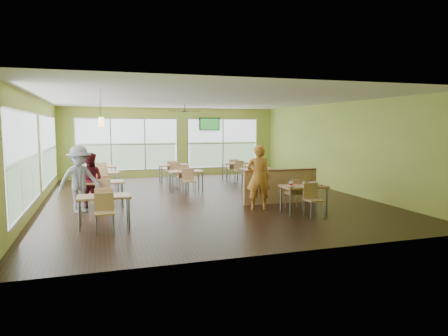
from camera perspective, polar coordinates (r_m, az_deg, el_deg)
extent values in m
plane|color=black|center=(13.19, -2.80, -4.29)|extent=(12.00, 12.00, 0.00)
plane|color=white|center=(13.01, -2.87, 9.72)|extent=(12.00, 12.00, 0.00)
cube|color=#BDCB52|center=(18.86, -7.46, 3.66)|extent=(10.00, 0.04, 3.20)
cube|color=#BDCB52|center=(7.37, 9.04, 0.05)|extent=(10.00, 0.04, 3.20)
cube|color=#BDCB52|center=(12.70, -25.24, 2.02)|extent=(0.04, 12.00, 3.20)
cube|color=#BDCB52|center=(15.06, 15.92, 2.90)|extent=(0.04, 12.00, 3.20)
cube|color=white|center=(10.73, -26.54, 0.93)|extent=(0.02, 4.50, 2.35)
cube|color=white|center=(15.67, -23.70, 2.46)|extent=(0.02, 4.50, 2.35)
cube|color=white|center=(18.60, -13.53, 3.28)|extent=(4.50, 0.02, 2.35)
cube|color=white|center=(19.44, -0.16, 3.55)|extent=(3.50, 0.02, 2.35)
cube|color=#B7BABC|center=(13.32, -24.59, -3.21)|extent=(0.04, 9.40, 0.05)
cube|color=#B7BABC|center=(18.97, -6.65, -0.11)|extent=(8.00, 0.04, 0.05)
cube|color=tan|center=(11.04, 11.32, -2.58)|extent=(1.20, 0.70, 0.04)
cube|color=brown|center=(11.04, 11.32, -2.71)|extent=(1.22, 0.71, 0.01)
cylinder|color=slate|center=(10.60, 9.47, -4.96)|extent=(0.05, 0.05, 0.71)
cylinder|color=slate|center=(11.13, 14.45, -4.55)|extent=(0.05, 0.05, 0.71)
cylinder|color=slate|center=(11.11, 8.11, -4.43)|extent=(0.05, 0.05, 0.71)
cylinder|color=slate|center=(11.61, 12.94, -4.07)|extent=(0.05, 0.05, 0.71)
cube|color=tan|center=(11.56, 9.98, -3.57)|extent=(0.42, 0.42, 0.04)
cube|color=tan|center=(11.70, 9.57, -2.37)|extent=(0.42, 0.04, 0.40)
cube|color=tan|center=(10.62, 12.72, -4.49)|extent=(0.42, 0.42, 0.04)
cube|color=tan|center=(10.42, 13.28, -3.47)|extent=(0.42, 0.04, 0.40)
cube|color=tan|center=(12.35, 8.06, -2.70)|extent=(2.40, 0.12, 1.00)
cube|color=brown|center=(12.28, 8.10, -0.30)|extent=(2.40, 0.14, 0.04)
cube|color=tan|center=(9.70, -16.79, -3.91)|extent=(1.20, 0.70, 0.04)
cube|color=brown|center=(9.70, -16.78, -4.05)|extent=(1.22, 0.71, 0.01)
cylinder|color=slate|center=(9.49, -19.98, -6.53)|extent=(0.05, 0.05, 0.71)
cylinder|color=slate|center=(9.50, -13.42, -6.32)|extent=(0.05, 0.05, 0.71)
cylinder|color=slate|center=(10.06, -19.84, -5.83)|extent=(0.05, 0.05, 0.71)
cylinder|color=slate|center=(10.07, -13.66, -5.63)|extent=(0.05, 0.05, 0.71)
cube|color=tan|center=(10.29, -16.78, -4.93)|extent=(0.42, 0.42, 0.04)
cube|color=tan|center=(10.44, -16.83, -3.55)|extent=(0.42, 0.04, 0.40)
cube|color=tan|center=(9.21, -16.69, -6.19)|extent=(0.42, 0.42, 0.04)
cube|color=tan|center=(8.98, -16.71, -5.07)|extent=(0.42, 0.04, 0.40)
cube|color=tan|center=(12.17, -16.95, -1.94)|extent=(1.20, 0.70, 0.04)
cube|color=brown|center=(12.17, -16.94, -2.05)|extent=(1.22, 0.71, 0.01)
cylinder|color=slate|center=(11.95, -19.47, -3.98)|extent=(0.05, 0.05, 0.71)
cylinder|color=slate|center=(11.95, -14.28, -3.82)|extent=(0.05, 0.05, 0.71)
cylinder|color=slate|center=(12.52, -19.38, -3.54)|extent=(0.05, 0.05, 0.71)
cylinder|color=slate|center=(12.53, -14.43, -3.38)|extent=(0.05, 0.05, 0.71)
cube|color=tan|center=(12.75, -16.93, -2.85)|extent=(0.42, 0.42, 0.04)
cube|color=tan|center=(12.91, -16.97, -1.76)|extent=(0.42, 0.04, 0.40)
cube|color=tan|center=(11.67, -16.88, -3.66)|extent=(0.42, 0.42, 0.04)
cube|color=tan|center=(11.45, -16.90, -2.73)|extent=(0.42, 0.04, 0.40)
cube|color=tan|center=(14.65, -17.05, -0.63)|extent=(1.20, 0.70, 0.04)
cube|color=brown|center=(14.65, -17.05, -0.73)|extent=(1.22, 0.71, 0.01)
cylinder|color=slate|center=(14.42, -19.14, -2.31)|extent=(0.05, 0.05, 0.71)
cylinder|color=slate|center=(14.42, -14.85, -2.17)|extent=(0.05, 0.05, 0.71)
cylinder|color=slate|center=(14.99, -19.08, -2.00)|extent=(0.05, 0.05, 0.71)
cylinder|color=slate|center=(15.00, -14.95, -1.87)|extent=(0.05, 0.05, 0.71)
cube|color=tan|center=(15.23, -17.04, -1.45)|extent=(0.42, 0.42, 0.04)
cube|color=tan|center=(15.39, -17.07, -0.55)|extent=(0.42, 0.04, 0.40)
cube|color=tan|center=(14.14, -17.00, -2.01)|extent=(0.42, 0.42, 0.04)
cube|color=tan|center=(13.92, -17.02, -1.22)|extent=(0.42, 0.04, 0.40)
cube|color=tan|center=(16.84, -17.12, 0.20)|extent=(1.20, 0.70, 0.04)
cube|color=brown|center=(16.84, -17.11, 0.11)|extent=(1.22, 0.71, 0.01)
cylinder|color=slate|center=(16.60, -18.93, -1.25)|extent=(0.05, 0.05, 0.71)
cylinder|color=slate|center=(16.60, -15.21, -1.13)|extent=(0.05, 0.05, 0.71)
cylinder|color=slate|center=(17.17, -18.89, -1.01)|extent=(0.05, 0.05, 0.71)
cylinder|color=slate|center=(17.18, -15.29, -0.90)|extent=(0.05, 0.05, 0.71)
cube|color=tan|center=(17.41, -17.10, -0.55)|extent=(0.42, 0.42, 0.04)
cube|color=tan|center=(17.58, -17.13, 0.23)|extent=(0.42, 0.04, 0.40)
cube|color=tan|center=(16.32, -17.07, -0.97)|extent=(0.42, 0.42, 0.04)
cube|color=tan|center=(16.11, -17.09, -0.27)|extent=(0.42, 0.04, 0.40)
cube|color=tan|center=(14.46, -5.47, -0.48)|extent=(1.20, 0.70, 0.04)
cube|color=brown|center=(14.47, -5.47, -0.58)|extent=(1.22, 0.71, 0.01)
cylinder|color=slate|center=(14.13, -7.36, -2.19)|extent=(0.05, 0.05, 0.71)
cylinder|color=slate|center=(14.35, -3.11, -2.02)|extent=(0.05, 0.05, 0.71)
cylinder|color=slate|center=(14.69, -7.75, -1.88)|extent=(0.05, 0.05, 0.71)
cylinder|color=slate|center=(14.91, -3.66, -1.72)|extent=(0.05, 0.05, 0.71)
cube|color=tan|center=(15.03, -5.90, -1.31)|extent=(0.42, 0.42, 0.04)
cube|color=tan|center=(15.19, -6.05, -0.40)|extent=(0.42, 0.04, 0.40)
cube|color=tan|center=(13.97, -4.99, -1.86)|extent=(0.42, 0.42, 0.04)
cube|color=tan|center=(13.75, -4.83, -1.06)|extent=(0.42, 0.04, 0.40)
cube|color=tan|center=(16.90, -7.24, 0.44)|extent=(1.20, 0.70, 0.04)
cube|color=brown|center=(16.91, -7.24, 0.35)|extent=(1.22, 0.71, 0.01)
cylinder|color=slate|center=(16.57, -8.88, -1.00)|extent=(0.05, 0.05, 0.71)
cylinder|color=slate|center=(16.77, -5.23, -0.88)|extent=(0.05, 0.05, 0.71)
cylinder|color=slate|center=(17.14, -9.17, -0.78)|extent=(0.05, 0.05, 0.71)
cylinder|color=slate|center=(17.33, -5.64, -0.66)|extent=(0.05, 0.05, 0.71)
cube|color=tan|center=(17.47, -7.55, -0.31)|extent=(0.42, 0.42, 0.04)
cube|color=tan|center=(17.64, -7.66, 0.46)|extent=(0.42, 0.04, 0.40)
cube|color=tan|center=(16.40, -6.88, -0.72)|extent=(0.42, 0.42, 0.04)
cube|color=tan|center=(16.19, -6.77, -0.02)|extent=(0.42, 0.04, 0.40)
cube|color=tan|center=(15.29, 4.85, -0.12)|extent=(1.20, 0.70, 0.04)
cube|color=brown|center=(15.29, 4.85, -0.22)|extent=(1.22, 0.71, 0.01)
cylinder|color=slate|center=(14.87, 3.33, -1.74)|extent=(0.05, 0.05, 0.71)
cylinder|color=slate|center=(15.28, 7.12, -1.57)|extent=(0.05, 0.05, 0.71)
cylinder|color=slate|center=(15.41, 2.57, -1.47)|extent=(0.05, 0.05, 0.71)
cylinder|color=slate|center=(15.81, 6.25, -1.31)|extent=(0.05, 0.05, 0.71)
cube|color=tan|center=(15.83, 4.08, -0.93)|extent=(0.42, 0.42, 0.04)
cube|color=tan|center=(15.98, 3.84, -0.07)|extent=(0.42, 0.04, 0.40)
cube|color=tan|center=(14.82, 5.64, -1.42)|extent=(0.42, 0.42, 0.04)
cube|color=tan|center=(14.62, 5.94, -0.65)|extent=(0.42, 0.04, 0.40)
cube|color=tan|center=(17.61, 1.76, 0.70)|extent=(1.20, 0.70, 0.04)
cube|color=brown|center=(17.62, 1.76, 0.62)|extent=(1.22, 0.71, 0.01)
cylinder|color=slate|center=(17.21, 0.38, -0.67)|extent=(0.05, 0.05, 0.71)
cylinder|color=slate|center=(17.57, 3.73, -0.55)|extent=(0.05, 0.05, 0.71)
cylinder|color=slate|center=(17.76, -0.20, -0.47)|extent=(0.05, 0.05, 0.71)
cylinder|color=slate|center=(18.11, 3.07, -0.35)|extent=(0.05, 0.05, 0.71)
cube|color=tan|center=(18.16, 1.19, -0.02)|extent=(0.42, 0.42, 0.04)
cube|color=tan|center=(18.32, 1.00, 0.72)|extent=(0.42, 0.04, 0.40)
cube|color=tan|center=(17.13, 2.36, -0.39)|extent=(0.42, 0.42, 0.04)
cube|color=tan|center=(16.93, 2.58, 0.28)|extent=(0.42, 0.04, 0.40)
cylinder|color=#2D2119|center=(9.57, -17.18, 8.70)|extent=(0.01, 0.01, 0.70)
cylinder|color=#E4984B|center=(9.56, -17.10, 6.31)|extent=(0.11, 0.11, 0.22)
cylinder|color=#2D2119|center=(12.07, -17.26, 8.08)|extent=(0.01, 0.01, 0.70)
cylinder|color=#E4984B|center=(12.06, -17.20, 6.18)|extent=(0.11, 0.11, 0.22)
cylinder|color=#2D2119|center=(14.57, -17.31, 7.68)|extent=(0.01, 0.01, 0.70)
cylinder|color=#E4984B|center=(14.56, -17.26, 6.11)|extent=(0.11, 0.11, 0.22)
cylinder|color=#2D2119|center=(16.77, -17.34, 7.42)|extent=(0.01, 0.01, 0.70)
cylinder|color=#E4984B|center=(16.76, -17.30, 6.06)|extent=(0.11, 0.11, 0.22)
cylinder|color=#2D2119|center=(15.92, -5.63, 8.58)|extent=(0.03, 0.03, 0.24)
cylinder|color=#2D2119|center=(15.91, -5.62, 8.08)|extent=(0.16, 0.16, 0.06)
cube|color=#2D2119|center=(15.99, -4.38, 8.08)|extent=(0.55, 0.10, 0.01)
cube|color=#2D2119|center=(16.26, -5.88, 8.03)|extent=(0.10, 0.55, 0.01)
cube|color=#2D2119|center=(15.84, -6.87, 8.07)|extent=(0.55, 0.10, 0.01)
cube|color=#2D2119|center=(15.57, -5.35, 8.13)|extent=(0.10, 0.55, 0.01)
cube|color=black|center=(19.15, -2.10, 6.28)|extent=(1.00, 0.06, 0.60)
cube|color=#267F2C|center=(19.11, -2.07, 6.28)|extent=(0.90, 0.01, 0.52)
imported|color=#D65917|center=(11.31, 4.93, -1.33)|extent=(0.78, 0.64, 1.83)
imported|color=#5C131C|center=(12.21, -18.61, -1.64)|extent=(0.95, 0.86, 1.59)
imported|color=slate|center=(11.53, -19.94, -1.55)|extent=(1.35, 1.07, 1.82)
cone|color=white|center=(10.73, 9.54, -2.32)|extent=(0.10, 0.10, 0.14)
cylinder|color=red|center=(10.73, 9.54, -2.31)|extent=(0.09, 0.09, 0.04)
cylinder|color=white|center=(10.72, 9.55, -1.93)|extent=(0.11, 0.11, 0.01)
cylinder|color=blue|center=(10.70, 9.56, -1.31)|extent=(0.01, 0.06, 0.25)
cone|color=white|center=(10.82, 11.37, -2.32)|extent=(0.09, 0.09, 0.12)
cylinder|color=red|center=(10.82, 11.37, -2.31)|extent=(0.09, 0.09, 0.04)
cylinder|color=white|center=(10.81, 11.38, -1.97)|extent=(0.10, 0.10, 0.01)
cylinder|color=#F5EA0A|center=(10.79, 11.39, -1.41)|extent=(0.02, 0.06, 0.22)
cone|color=white|center=(10.92, 12.39, -2.29)|extent=(0.09, 0.09, 0.11)
cylinder|color=red|center=(10.92, 12.39, -2.28)|extent=(0.08, 0.08, 0.03)
cylinder|color=white|center=(10.91, 12.40, -1.97)|extent=(0.09, 0.09, 0.01)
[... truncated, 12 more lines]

